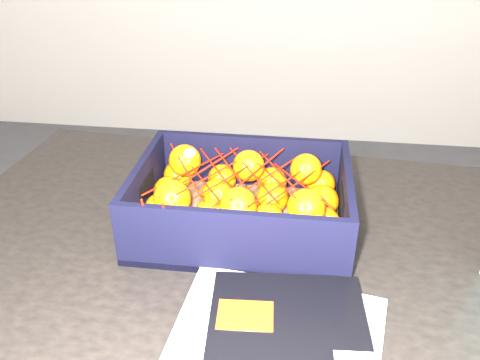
# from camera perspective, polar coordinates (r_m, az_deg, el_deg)

# --- Properties ---
(table) EXTENTS (1.26, 0.89, 0.75)m
(table) POSITION_cam_1_polar(r_m,az_deg,el_deg) (0.87, 3.64, -14.13)
(table) COLOR black
(table) RESTS_ON ground
(magazine_stack) EXTENTS (0.30, 0.31, 0.02)m
(magazine_stack) POSITION_cam_1_polar(r_m,az_deg,el_deg) (0.66, 4.29, -19.03)
(magazine_stack) COLOR beige
(magazine_stack) RESTS_ON table
(produce_crate) EXTENTS (0.36, 0.27, 0.11)m
(produce_crate) POSITION_cam_1_polar(r_m,az_deg,el_deg) (0.86, 0.26, -3.28)
(produce_crate) COLOR brown
(produce_crate) RESTS_ON table
(clementine_heap) EXTENTS (0.34, 0.24, 0.11)m
(clementine_heap) POSITION_cam_1_polar(r_m,az_deg,el_deg) (0.85, 0.16, -2.31)
(clementine_heap) COLOR #FF6705
(clementine_heap) RESTS_ON produce_crate
(mesh_net) EXTENTS (0.29, 0.24, 0.09)m
(mesh_net) POSITION_cam_1_polar(r_m,az_deg,el_deg) (0.83, -0.31, 0.26)
(mesh_net) COLOR red
(mesh_net) RESTS_ON clementine_heap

